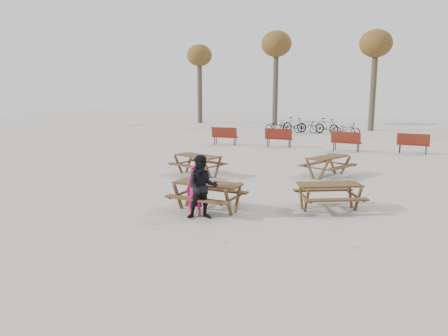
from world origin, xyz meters
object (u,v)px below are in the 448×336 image
at_px(child, 195,191).
at_px(adult, 202,187).
at_px(main_picnic_table, 208,189).
at_px(picnic_table_east, 329,197).
at_px(picnic_table_far, 328,167).
at_px(soda_bottle, 202,181).
at_px(picnic_table_north, 198,165).
at_px(food_tray, 211,183).

xyz_separation_m(child, adult, (0.27, -0.11, 0.14)).
height_order(main_picnic_table, adult, adult).
bearing_deg(picnic_table_east, picnic_table_far, 71.85).
xyz_separation_m(main_picnic_table, child, (-0.06, -0.58, 0.08)).
distance_m(child, adult, 0.33).
bearing_deg(main_picnic_table, adult, -73.08).
xyz_separation_m(picnic_table_east, picnic_table_far, (-1.01, 4.41, 0.02)).
relative_size(adult, picnic_table_far, 0.93).
bearing_deg(soda_bottle, picnic_table_north, 120.56).
bearing_deg(adult, picnic_table_north, 91.59).
bearing_deg(adult, soda_bottle, 89.41).
relative_size(main_picnic_table, child, 1.35).
bearing_deg(child, picnic_table_north, 99.96).
bearing_deg(adult, picnic_table_east, 10.30).
bearing_deg(main_picnic_table, food_tray, -33.87).
relative_size(soda_bottle, picnic_table_far, 0.10).
bearing_deg(soda_bottle, child, -93.34).
xyz_separation_m(main_picnic_table, picnic_table_far, (1.90, 5.92, -0.21)).
distance_m(picnic_table_east, picnic_table_north, 6.03).
height_order(picnic_table_north, picnic_table_far, picnic_table_north).
xyz_separation_m(child, picnic_table_east, (2.97, 2.08, -0.31)).
xyz_separation_m(food_tray, picnic_table_east, (2.75, 1.61, -0.43)).
height_order(picnic_table_east, picnic_table_north, picnic_table_north).
relative_size(food_tray, picnic_table_far, 0.10).
distance_m(main_picnic_table, food_tray, 0.28).
height_order(adult, picnic_table_far, adult).
relative_size(child, picnic_table_far, 0.76).
distance_m(food_tray, picnic_table_north, 4.98).
height_order(main_picnic_table, child, child).
height_order(soda_bottle, picnic_table_east, soda_bottle).
bearing_deg(picnic_table_north, picnic_table_east, -11.10).
bearing_deg(main_picnic_table, child, -96.21).
height_order(food_tray, adult, adult).
distance_m(soda_bottle, child, 0.40).
distance_m(food_tray, picnic_table_east, 3.22).
bearing_deg(soda_bottle, adult, -61.84).
bearing_deg(picnic_table_east, adult, -172.05).
xyz_separation_m(soda_bottle, child, (-0.02, -0.36, -0.18)).
relative_size(child, picnic_table_north, 0.76).
bearing_deg(main_picnic_table, picnic_table_east, 27.30).
xyz_separation_m(food_tray, adult, (0.05, -0.58, 0.02)).
xyz_separation_m(main_picnic_table, picnic_table_east, (2.91, 1.50, -0.23)).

